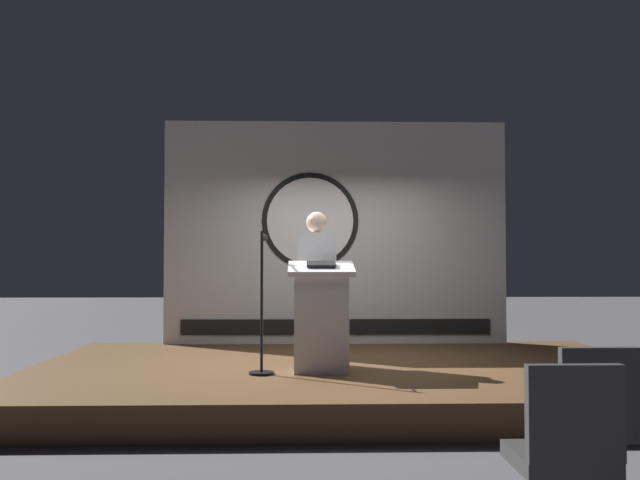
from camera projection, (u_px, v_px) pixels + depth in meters
ground_plane at (345, 393)px, 7.06m from camera, size 40.00×40.00×0.00m
stage_platform at (345, 379)px, 7.07m from camera, size 6.40×4.00×0.30m
banner_display at (335, 233)px, 8.97m from camera, size 4.47×0.12×2.91m
podium at (321, 317)px, 6.62m from camera, size 0.64×0.50×1.07m
speaker_person at (317, 286)px, 7.10m from camera, size 0.40×0.26×1.58m
microphone_stand at (262, 324)px, 6.50m from camera, size 0.24×0.53×1.35m
audience_chair_left at (591, 416)px, 3.82m from camera, size 0.44×0.45×0.89m
audience_chair_right at (565, 446)px, 3.19m from camera, size 0.44×0.45×0.89m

